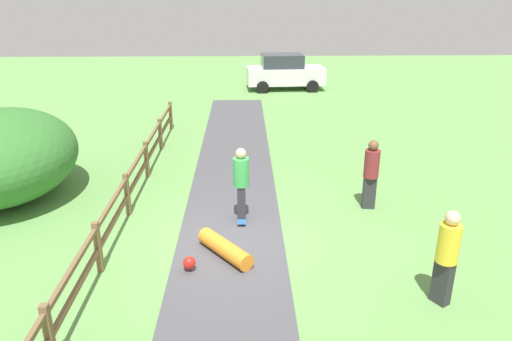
{
  "coord_description": "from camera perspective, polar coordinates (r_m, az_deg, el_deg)",
  "views": [
    {
      "loc": [
        0.33,
        -9.66,
        5.41
      ],
      "look_at": [
        0.62,
        1.68,
        1.0
      ],
      "focal_mm": 33.56,
      "sensor_mm": 36.0,
      "label": 1
    }
  ],
  "objects": [
    {
      "name": "wooden_fence",
      "position": [
        11.15,
        -16.61,
        -4.89
      ],
      "size": [
        0.12,
        18.12,
        1.1
      ],
      "color": "brown",
      "rests_on": "ground_plane"
    },
    {
      "name": "skater_fallen",
      "position": [
        10.25,
        -4.06,
        -9.38
      ],
      "size": [
        1.44,
        1.43,
        0.36
      ],
      "color": "orange",
      "rests_on": "asphalt_path"
    },
    {
      "name": "bystander_maroon",
      "position": [
        12.43,
        13.56,
        -0.07
      ],
      "size": [
        0.42,
        0.42,
        1.83
      ],
      "color": "#2D2D33",
      "rests_on": "ground_plane"
    },
    {
      "name": "ground_plane",
      "position": [
        11.08,
        -3.02,
        -8.03
      ],
      "size": [
        60.0,
        60.0,
        0.0
      ],
      "primitive_type": "plane",
      "color": "#60934C"
    },
    {
      "name": "bystander_yellow",
      "position": [
        9.14,
        21.82,
        -9.14
      ],
      "size": [
        0.52,
        0.52,
        1.84
      ],
      "color": "#2D2D33",
      "rests_on": "ground_plane"
    },
    {
      "name": "bush_large",
      "position": [
        14.31,
        -28.18,
        1.53
      ],
      "size": [
        3.83,
        4.6,
        2.4
      ],
      "primitive_type": "ellipsoid",
      "color": "#33702D",
      "rests_on": "ground_plane"
    },
    {
      "name": "skater_riding",
      "position": [
        11.41,
        -1.78,
        -1.22
      ],
      "size": [
        0.38,
        0.8,
        1.85
      ],
      "color": "#265999",
      "rests_on": "asphalt_path"
    },
    {
      "name": "parked_car_white",
      "position": [
        26.77,
        3.44,
        11.64
      ],
      "size": [
        4.29,
        2.2,
        1.92
      ],
      "color": "silver",
      "rests_on": "ground_plane"
    },
    {
      "name": "asphalt_path",
      "position": [
        11.07,
        -3.02,
        -7.98
      ],
      "size": [
        2.4,
        28.0,
        0.02
      ],
      "primitive_type": "cube",
      "color": "#47474C",
      "rests_on": "ground_plane"
    }
  ]
}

